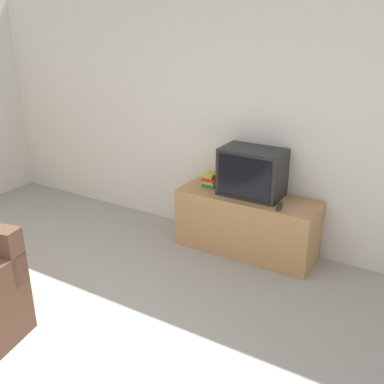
{
  "coord_description": "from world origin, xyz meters",
  "views": [
    {
      "loc": [
        2.47,
        -1.31,
        2.41
      ],
      "look_at": [
        0.4,
        2.14,
        0.82
      ],
      "focal_mm": 42.0,
      "sensor_mm": 36.0,
      "label": 1
    }
  ],
  "objects_px": {
    "television": "(252,172)",
    "book_stack": "(211,180)",
    "remote_on_stand": "(279,207)",
    "tv_stand": "(246,224)"
  },
  "relations": [
    {
      "from": "television",
      "to": "book_stack",
      "type": "distance_m",
      "value": 0.53
    },
    {
      "from": "television",
      "to": "remote_on_stand",
      "type": "xyz_separation_m",
      "value": [
        0.38,
        -0.18,
        -0.24
      ]
    },
    {
      "from": "television",
      "to": "book_stack",
      "type": "bearing_deg",
      "value": 178.08
    },
    {
      "from": "remote_on_stand",
      "to": "television",
      "type": "bearing_deg",
      "value": 155.21
    },
    {
      "from": "television",
      "to": "remote_on_stand",
      "type": "height_order",
      "value": "television"
    },
    {
      "from": "book_stack",
      "to": "tv_stand",
      "type": "bearing_deg",
      "value": -8.18
    },
    {
      "from": "television",
      "to": "book_stack",
      "type": "height_order",
      "value": "television"
    },
    {
      "from": "book_stack",
      "to": "remote_on_stand",
      "type": "xyz_separation_m",
      "value": [
        0.88,
        -0.19,
        -0.06
      ]
    },
    {
      "from": "book_stack",
      "to": "remote_on_stand",
      "type": "bearing_deg",
      "value": -12.41
    },
    {
      "from": "tv_stand",
      "to": "television",
      "type": "bearing_deg",
      "value": 73.58
    }
  ]
}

